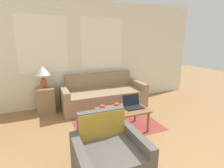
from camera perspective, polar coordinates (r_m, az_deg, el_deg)
wall_back at (r=4.54m, az=-11.04°, el=9.62°), size 6.80×0.06×2.60m
rug at (r=3.92m, az=-0.60°, el=-10.67°), size 1.64×1.90×0.01m
couch at (r=4.45m, az=-2.86°, el=-4.00°), size 2.06×0.86×0.81m
armchair at (r=2.28m, az=-1.08°, el=-23.51°), size 0.81×0.71×0.81m
side_table at (r=4.36m, az=-20.90°, el=-4.92°), size 0.40×0.40×0.59m
table_lamp at (r=4.20m, az=-21.69°, el=3.38°), size 0.32×0.32×0.50m
coffee_table at (r=3.25m, az=3.51°, el=-9.09°), size 0.91×0.57×0.42m
laptop at (r=3.33m, az=6.84°, el=-6.70°), size 0.34×0.27×0.22m
cup_navy at (r=3.16m, az=-3.16°, el=-7.81°), size 0.09×0.09×0.10m
cup_yellow at (r=3.23m, az=1.53°, el=-7.23°), size 0.09×0.09×0.11m
cup_white at (r=3.04m, az=2.24°, el=-8.99°), size 0.08×0.08×0.08m
tv_remote at (r=3.16m, az=-0.41°, el=-8.61°), size 0.06×0.15×0.02m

